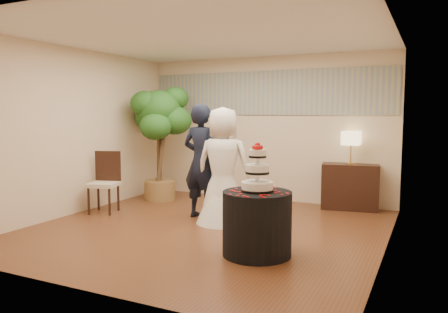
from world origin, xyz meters
The scene contains 15 objects.
floor centered at (0.00, 0.00, 0.00)m, with size 5.00×5.00×0.00m, color brown.
ceiling centered at (0.00, 0.00, 2.80)m, with size 5.00×5.00×0.00m, color white.
wall_back centered at (0.00, 2.50, 1.40)m, with size 5.00×0.06×2.80m, color beige.
wall_front centered at (0.00, -2.50, 1.40)m, with size 5.00×0.06×2.80m, color beige.
wall_left centered at (-2.50, 0.00, 1.40)m, with size 0.06×5.00×2.80m, color beige.
wall_right centered at (2.50, 0.00, 1.40)m, with size 0.06×5.00×2.80m, color beige.
mural_border centered at (0.00, 2.48, 2.10)m, with size 4.90×0.02×0.85m, color #989E91.
groom centered at (-0.39, 0.59, 0.93)m, with size 0.68×0.45×1.86m, color black.
bride centered at (0.06, 0.45, 0.90)m, with size 0.88×0.85×1.81m, color white.
cake_table centered at (1.11, -0.77, 0.39)m, with size 0.84×0.84×0.78m, color black.
wedding_cake centered at (1.11, -0.77, 1.07)m, with size 0.38×0.38×0.59m, color white, non-canonical shape.
console centered at (1.68, 2.29, 0.41)m, with size 0.98×0.43×0.81m, color black.
table_lamp centered at (1.68, 2.29, 1.10)m, with size 0.30×0.30×0.58m, color beige, non-canonical shape.
ficus_tree centered at (-1.85, 1.52, 1.14)m, with size 1.08×1.08×2.27m, color #245B1C, non-canonical shape.
side_chair centered at (-2.09, 0.18, 0.52)m, with size 0.48×0.50×1.05m, color black, non-canonical shape.
Camera 1 is at (2.98, -5.59, 1.72)m, focal length 35.00 mm.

